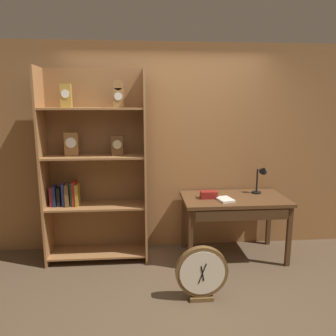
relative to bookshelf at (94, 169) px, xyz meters
name	(u,v)px	position (x,y,z in m)	size (l,w,h in m)	color
ground_plane	(178,304)	(0.88, -1.05, -1.11)	(10.00, 10.00, 0.00)	brown
back_wood_panel	(167,149)	(0.88, 0.33, 0.19)	(4.80, 0.05, 2.60)	#9E6B3D
bookshelf	(94,169)	(0.00, 0.00, 0.00)	(1.18, 0.39, 2.26)	#9E6B3D
workbench	(235,205)	(1.67, -0.12, -0.44)	(1.24, 0.71, 0.76)	brown
desk_lamp	(261,176)	(2.04, 0.03, -0.13)	(0.17, 0.17, 0.37)	black
toolbox_small	(209,195)	(1.35, -0.11, -0.31)	(0.20, 0.11, 0.09)	maroon
open_repair_manual	(225,199)	(1.52, -0.22, -0.34)	(0.16, 0.22, 0.03)	silver
round_clock_large	(202,273)	(1.11, -0.99, -0.83)	(0.51, 0.11, 0.55)	brown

